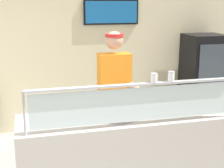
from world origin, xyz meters
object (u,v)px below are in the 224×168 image
object	(u,v)px
pizza_server	(122,114)
worker_figure	(115,94)
pepper_flake_shaker	(171,77)
drink_fridge	(203,80)
parmesan_shaker	(154,78)
pizza_tray	(117,115)

from	to	relation	value
pizza_server	worker_figure	world-z (taller)	worker_figure
pepper_flake_shaker	drink_fridge	bearing A→B (deg)	53.53
pepper_flake_shaker	parmesan_shaker	bearing A→B (deg)	180.00
pizza_server	parmesan_shaker	bearing A→B (deg)	-43.74
pizza_server	drink_fridge	size ratio (longest dim) A/B	0.18
pizza_tray	drink_fridge	world-z (taller)	drink_fridge
pizza_tray	drink_fridge	distance (m)	2.79
worker_figure	drink_fridge	size ratio (longest dim) A/B	1.13
pizza_tray	pepper_flake_shaker	size ratio (longest dim) A/B	4.30
parmesan_shaker	pepper_flake_shaker	size ratio (longest dim) A/B	0.90
pizza_server	parmesan_shaker	size ratio (longest dim) A/B	3.18
parmesan_shaker	drink_fridge	distance (m)	2.85
pizza_server	drink_fridge	distance (m)	2.77
pepper_flake_shaker	pizza_server	bearing A→B (deg)	149.58
worker_figure	parmesan_shaker	bearing A→B (deg)	-81.38
worker_figure	drink_fridge	xyz separation A→B (m)	(1.90, 1.25, -0.22)
parmesan_shaker	drink_fridge	bearing A→B (deg)	50.67
parmesan_shaker	pepper_flake_shaker	distance (m)	0.17
parmesan_shaker	pepper_flake_shaker	bearing A→B (deg)	0.00
pizza_tray	parmesan_shaker	size ratio (longest dim) A/B	4.76
drink_fridge	pizza_tray	bearing A→B (deg)	-137.34
pepper_flake_shaker	worker_figure	distance (m)	1.03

